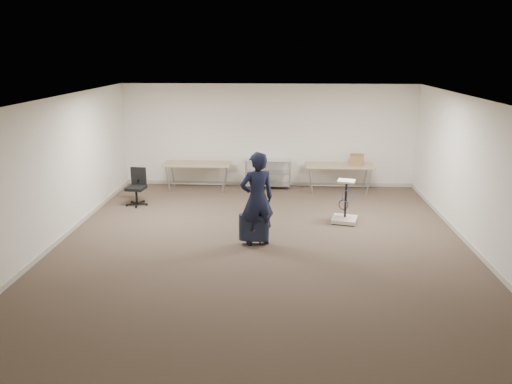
{
  "coord_description": "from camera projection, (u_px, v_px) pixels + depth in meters",
  "views": [
    {
      "loc": [
        0.34,
        -9.06,
        3.64
      ],
      "look_at": [
        -0.13,
        0.3,
        0.98
      ],
      "focal_mm": 35.0,
      "sensor_mm": 36.0,
      "label": 1
    }
  ],
  "objects": [
    {
      "name": "room_shell",
      "position": [
        264.0,
        219.0,
        11.02
      ],
      "size": [
        8.0,
        9.0,
        9.0
      ],
      "color": "white",
      "rests_on": "ground"
    },
    {
      "name": "person",
      "position": [
        257.0,
        199.0,
        9.51
      ],
      "size": [
        0.78,
        0.65,
        1.84
      ],
      "primitive_type": "imported",
      "rotation": [
        0.0,
        0.0,
        3.51
      ],
      "color": "black",
      "rests_on": "ground"
    },
    {
      "name": "folding_table_left",
      "position": [
        197.0,
        165.0,
        13.41
      ],
      "size": [
        1.8,
        0.75,
        0.73
      ],
      "color": "#94775B",
      "rests_on": "ground"
    },
    {
      "name": "cardboard_box",
      "position": [
        357.0,
        159.0,
        13.24
      ],
      "size": [
        0.4,
        0.33,
        0.27
      ],
      "primitive_type": "cube",
      "rotation": [
        0.0,
        0.0,
        -0.18
      ],
      "color": "#A1704B",
      "rests_on": "folding_table_right"
    },
    {
      "name": "ground",
      "position": [
        262.0,
        245.0,
        9.71
      ],
      "size": [
        9.0,
        9.0,
        0.0
      ],
      "primitive_type": "plane",
      "color": "#493B2C",
      "rests_on": "ground"
    },
    {
      "name": "office_chair",
      "position": [
        137.0,
        194.0,
        12.19
      ],
      "size": [
        0.55,
        0.55,
        0.9
      ],
      "color": "black",
      "rests_on": "ground"
    },
    {
      "name": "folding_table_right",
      "position": [
        339.0,
        167.0,
        13.23
      ],
      "size": [
        1.8,
        0.75,
        0.73
      ],
      "color": "#94775B",
      "rests_on": "ground"
    },
    {
      "name": "suitcase",
      "position": [
        254.0,
        227.0,
        9.65
      ],
      "size": [
        0.38,
        0.22,
        1.03
      ],
      "color": "black",
      "rests_on": "ground"
    },
    {
      "name": "wire_shelf",
      "position": [
        268.0,
        172.0,
        13.63
      ],
      "size": [
        1.22,
        0.47,
        0.8
      ],
      "color": "silver",
      "rests_on": "ground"
    },
    {
      "name": "equipment_cart",
      "position": [
        345.0,
        211.0,
        10.93
      ],
      "size": [
        0.63,
        0.63,
        0.95
      ],
      "color": "beige",
      "rests_on": "ground"
    }
  ]
}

